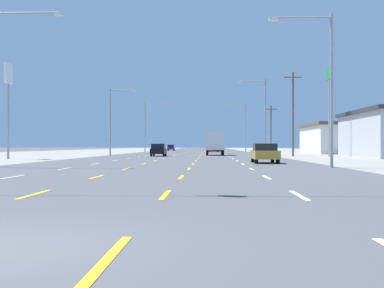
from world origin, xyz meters
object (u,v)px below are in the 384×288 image
streetlight_left_row_1 (113,117)px  streetlight_right_row_2 (244,124)px  pole_sign_right_row_1 (329,90)px  pole_sign_left_row_1 (8,88)px  sedan_inner_right_midfar (214,148)px  streetlight_left_row_0 (2,75)px  streetlight_right_row_1 (263,112)px  sedan_far_right_nearest (265,153)px  hatchback_inner_left_near (159,150)px  box_truck_inner_right_mid (215,142)px  hatchback_far_left_far (171,148)px  streetlight_left_row_2 (148,123)px  streetlight_right_row_0 (325,78)px

streetlight_left_row_1 → streetlight_right_row_2: 40.93m
pole_sign_right_row_1 → pole_sign_left_row_1: bearing=-160.8°
sedan_inner_right_midfar → streetlight_left_row_0: (-13.41, -72.72, 4.83)m
pole_sign_right_row_1 → streetlight_right_row_1: 9.53m
sedan_far_right_nearest → streetlight_right_row_1: 28.74m
hatchback_inner_left_near → box_truck_inner_right_mid: bearing=43.9°
hatchback_far_left_far → streetlight_left_row_2: size_ratio=0.39×
box_truck_inner_right_mid → pole_sign_right_row_1: size_ratio=0.68×
pole_sign_left_row_1 → streetlight_right_row_0: (26.46, -18.43, -1.56)m
streetlight_left_row_0 → hatchback_inner_left_near: bearing=78.7°
sedan_inner_right_midfar → streetlight_left_row_1: (-13.50, -36.75, 4.35)m
streetlight_left_row_1 → box_truck_inner_right_mid: bearing=11.0°
pole_sign_right_row_1 → streetlight_left_row_0: size_ratio=1.11×
hatchback_inner_left_near → sedan_inner_right_midfar: 41.46m
sedan_inner_right_midfar → streetlight_right_row_2: streetlight_right_row_2 is taller
sedan_far_right_nearest → pole_sign_left_row_1: bearing=155.9°
sedan_far_right_nearest → streetlight_right_row_1: size_ratio=0.45×
hatchback_inner_left_near → sedan_inner_right_midfar: hatchback_inner_left_near is taller
pole_sign_left_row_1 → streetlight_left_row_2: size_ratio=0.93×
hatchback_inner_left_near → sedan_inner_right_midfar: (7.07, 40.85, -0.03)m
sedan_inner_right_midfar → hatchback_far_left_far: bearing=111.4°
hatchback_inner_left_near → sedan_inner_right_midfar: size_ratio=0.87×
streetlight_right_row_1 → streetlight_left_row_1: bearing=180.0°
hatchback_far_left_far → sedan_far_right_nearest: bearing=-81.3°
box_truck_inner_right_mid → pole_sign_left_row_1: size_ratio=0.77×
streetlight_left_row_2 → box_truck_inner_right_mid: bearing=-68.4°
hatchback_far_left_far → streetlight_right_row_2: streetlight_right_row_2 is taller
streetlight_left_row_0 → streetlight_right_row_1: 40.92m
sedan_far_right_nearest → pole_sign_right_row_1: 25.55m
sedan_inner_right_midfar → streetlight_left_row_1: bearing=-110.2°
hatchback_inner_left_near → pole_sign_right_row_1: 21.68m
box_truck_inner_right_mid → sedan_far_right_nearest: bearing=-83.7°
streetlight_left_row_0 → streetlight_right_row_0: (19.47, -0.00, -0.28)m
sedan_inner_right_midfar → pole_sign_right_row_1: bearing=-72.6°
streetlight_left_row_2 → streetlight_left_row_0: bearing=-90.1°
box_truck_inner_right_mid → pole_sign_right_row_1: bearing=-32.1°
hatchback_inner_left_near → streetlight_right_row_0: streetlight_right_row_0 is taller
sedan_inner_right_midfar → sedan_far_right_nearest: bearing=-87.1°
streetlight_right_row_2 → sedan_far_right_nearest: bearing=-92.4°
sedan_inner_right_midfar → streetlight_left_row_2: size_ratio=0.45×
pole_sign_right_row_1 → streetlight_right_row_1: pole_sign_right_row_1 is taller
box_truck_inner_right_mid → streetlight_right_row_1: size_ratio=0.72×
streetlight_right_row_1 → streetlight_left_row_2: bearing=118.4°
pole_sign_left_row_1 → streetlight_left_row_1: 18.93m
streetlight_left_row_1 → streetlight_right_row_2: (19.52, 35.97, 0.46)m
box_truck_inner_right_mid → sedan_inner_right_midfar: 34.15m
streetlight_left_row_0 → streetlight_right_row_0: bearing=-0.0°
hatchback_far_left_far → streetlight_right_row_1: bearing=-75.3°
streetlight_right_row_1 → streetlight_right_row_2: size_ratio=1.04×
sedan_far_right_nearest → streetlight_right_row_1: streetlight_right_row_1 is taller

